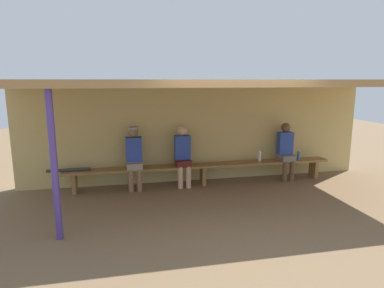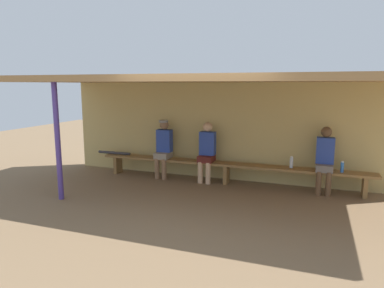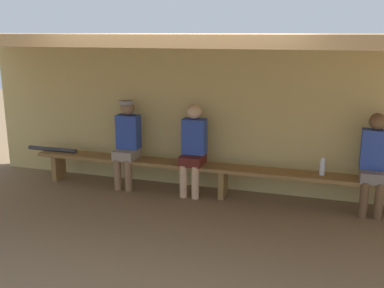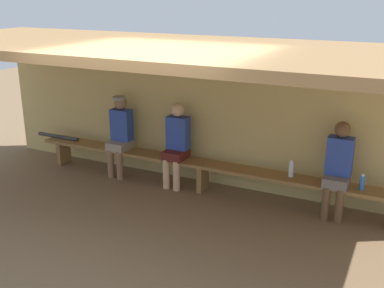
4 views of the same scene
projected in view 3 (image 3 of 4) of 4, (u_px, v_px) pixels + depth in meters
name	position (u px, v px, depth m)	size (l,w,h in m)	color
ground_plane	(191.00, 243.00, 5.11)	(24.00, 24.00, 0.00)	brown
back_wall	(231.00, 117.00, 6.69)	(8.00, 0.20, 2.20)	tan
dugout_roof	(209.00, 39.00, 5.21)	(8.00, 2.80, 0.12)	#9E7547
bench	(223.00, 171.00, 6.45)	(6.00, 0.36, 0.46)	olive
player_rightmost	(193.00, 146.00, 6.50)	(0.34, 0.42, 1.34)	#591E19
player_shirtless_tan	(374.00, 160.00, 5.79)	(0.34, 0.42, 1.34)	slate
player_in_white	(127.00, 140.00, 6.81)	(0.34, 0.42, 1.34)	gray
water_bottle_green	(322.00, 167.00, 6.04)	(0.07, 0.07, 0.24)	silver
baseball_bat	(52.00, 149.00, 7.25)	(0.07, 0.07, 0.87)	#333338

